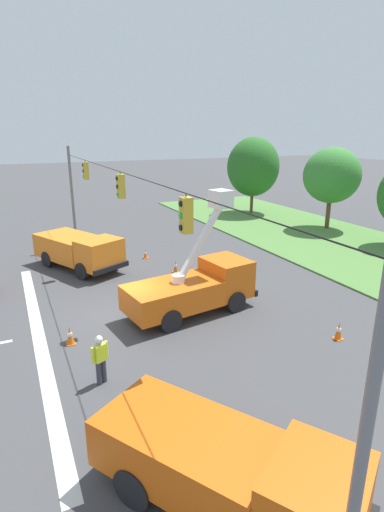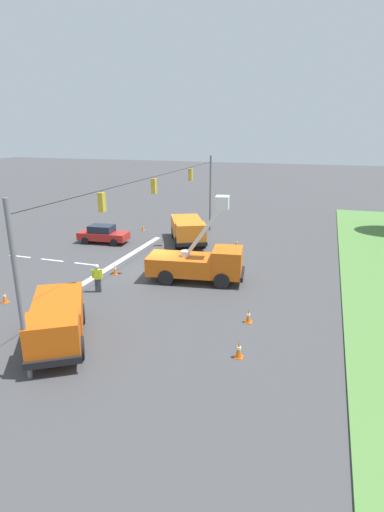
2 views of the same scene
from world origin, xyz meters
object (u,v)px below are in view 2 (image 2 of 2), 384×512
object	(u,v)px
utility_truck_bucket_lift	(200,262)
traffic_cone_near_bucket	(237,243)
traffic_cone_foreground_left	(115,269)
traffic_cone_foreground_right	(5,297)
traffic_cone_far_left	(248,316)
traffic_cone_lane_edge_a	(237,254)
traffic_cone_mid_right	(143,227)
utility_truck_support_near	(57,320)
sedan_red	(103,234)
utility_truck_support_far	(188,229)
traffic_cone_mid_left	(239,349)
road_worker	(97,277)

from	to	relation	value
utility_truck_bucket_lift	traffic_cone_near_bucket	world-z (taller)	utility_truck_bucket_lift
traffic_cone_foreground_left	traffic_cone_foreground_right	bearing A→B (deg)	-30.90
traffic_cone_far_left	traffic_cone_near_bucket	bearing A→B (deg)	-165.23
traffic_cone_foreground_right	traffic_cone_lane_edge_a	world-z (taller)	traffic_cone_lane_edge_a
traffic_cone_mid_right	traffic_cone_far_left	bearing A→B (deg)	39.85
utility_truck_support_near	traffic_cone_mid_right	size ratio (longest dim) A/B	9.87
traffic_cone_mid_right	sedan_red	bearing A→B (deg)	-14.11
utility_truck_support_far	traffic_cone_far_left	bearing A→B (deg)	30.43
utility_truck_support_near	traffic_cone_foreground_right	world-z (taller)	utility_truck_support_near
utility_truck_bucket_lift	sedan_red	xyz separation A→B (m)	(-6.23, -10.81, -0.51)
utility_truck_bucket_lift	utility_truck_support_far	bearing A→B (deg)	-156.35
traffic_cone_foreground_right	traffic_cone_mid_left	world-z (taller)	traffic_cone_mid_left
traffic_cone_foreground_right	traffic_cone_mid_right	xyz separation A→B (m)	(-18.31, 0.05, -0.04)
traffic_cone_mid_left	traffic_cone_near_bucket	distance (m)	17.65
road_worker	traffic_cone_lane_edge_a	xyz separation A→B (m)	(-9.20, 6.57, -0.65)
traffic_cone_mid_right	traffic_cone_lane_edge_a	world-z (taller)	traffic_cone_lane_edge_a
traffic_cone_lane_edge_a	traffic_cone_near_bucket	bearing A→B (deg)	-167.87
traffic_cone_near_bucket	traffic_cone_mid_left	bearing A→B (deg)	12.66
utility_truck_bucket_lift	traffic_cone_mid_right	size ratio (longest dim) A/B	10.12
utility_truck_support_near	traffic_cone_lane_edge_a	world-z (taller)	utility_truck_support_near
traffic_cone_lane_edge_a	traffic_cone_mid_left	bearing A→B (deg)	12.80
traffic_cone_foreground_left	road_worker	bearing A→B (deg)	10.14
utility_truck_support_far	traffic_cone_near_bucket	distance (m)	4.43
utility_truck_support_near	road_worker	distance (m)	6.09
utility_truck_bucket_lift	traffic_cone_foreground_right	xyz separation A→B (m)	(6.83, -9.54, -0.94)
utility_truck_support_near	traffic_cone_near_bucket	distance (m)	19.11
traffic_cone_near_bucket	traffic_cone_foreground_left	bearing A→B (deg)	-33.65
utility_truck_bucket_lift	road_worker	size ratio (longest dim) A/B	3.67
utility_truck_support_near	utility_truck_support_far	world-z (taller)	utility_truck_support_far
traffic_cone_foreground_right	utility_truck_support_near	bearing A→B (deg)	63.58
traffic_cone_mid_left	traffic_cone_mid_right	xyz separation A→B (m)	(-19.79, -13.88, -0.09)
road_worker	traffic_cone_foreground_right	world-z (taller)	road_worker
utility_truck_support_near	sedan_red	distance (m)	17.38
utility_truck_support_near	traffic_cone_foreground_right	distance (m)	6.43
traffic_cone_near_bucket	traffic_cone_far_left	size ratio (longest dim) A/B	0.84
traffic_cone_mid_left	traffic_cone_far_left	bearing A→B (deg)	-176.13
traffic_cone_mid_left	traffic_cone_near_bucket	size ratio (longest dim) A/B	1.29
traffic_cone_mid_left	traffic_cone_far_left	size ratio (longest dim) A/B	1.08
traffic_cone_foreground_left	utility_truck_support_far	bearing A→B (deg)	167.62
utility_truck_bucket_lift	traffic_cone_lane_edge_a	distance (m)	5.67
traffic_cone_mid_left	traffic_cone_mid_right	distance (m)	24.17
utility_truck_bucket_lift	traffic_cone_foreground_right	bearing A→B (deg)	-54.39
sedan_red	road_worker	world-z (taller)	road_worker
utility_truck_bucket_lift	traffic_cone_lane_edge_a	bearing A→B (deg)	166.85
sedan_red	road_worker	size ratio (longest dim) A/B	2.51
traffic_cone_mid_right	traffic_cone_near_bucket	world-z (taller)	traffic_cone_mid_right
traffic_cone_far_left	road_worker	bearing A→B (deg)	-96.73
road_worker	traffic_cone_lane_edge_a	world-z (taller)	road_worker
utility_truck_bucket_lift	sedan_red	distance (m)	12.49
traffic_cone_mid_right	utility_truck_support_near	bearing A→B (deg)	14.99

